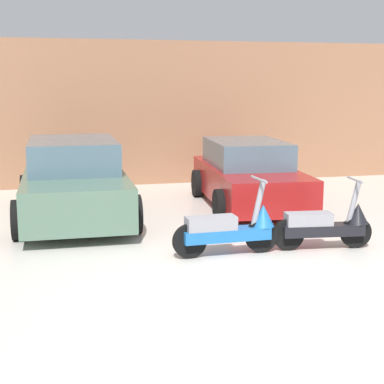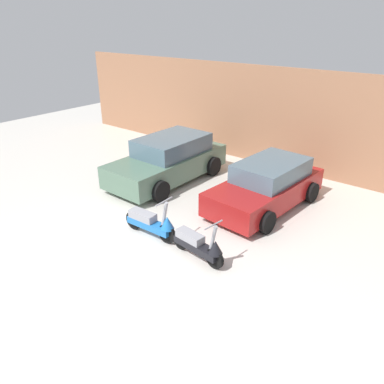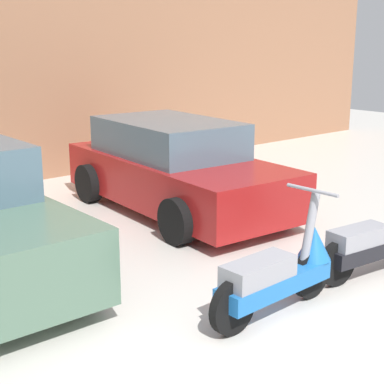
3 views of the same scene
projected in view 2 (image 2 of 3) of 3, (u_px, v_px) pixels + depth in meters
ground_plane at (120, 261)px, 8.36m from camera, size 28.00×28.00×0.00m
wall_back at (281, 119)px, 12.96m from camera, size 19.60×0.12×3.47m
scooter_front_left at (152, 222)px, 9.14m from camera, size 1.59×0.57×1.11m
scooter_front_right at (199, 245)px, 8.28m from camera, size 1.52×0.55×1.06m
car_rear_left at (169, 160)px, 12.29m from camera, size 2.08×4.25×1.44m
car_rear_center at (267, 186)px, 10.57m from camera, size 2.09×3.98×1.31m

